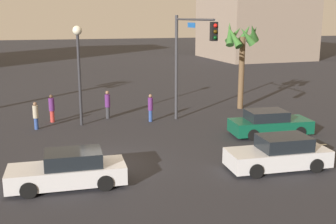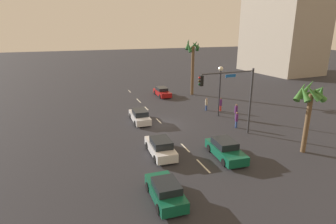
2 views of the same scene
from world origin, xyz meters
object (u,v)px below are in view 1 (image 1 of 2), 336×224
Objects in this scene: streetlamp at (78,56)px; building_3 at (255,12)px; car_0 at (69,170)px; car_4 at (269,124)px; pedestrian_2 at (108,104)px; traffic_signal at (187,52)px; pedestrian_0 at (52,108)px; car_1 at (279,154)px; pedestrian_3 at (36,115)px; pedestrian_1 at (150,107)px; palm_tree_1 at (241,42)px.

building_3 reaches higher than streetlamp.
streetlamp reaches higher than car_0.
pedestrian_2 is (-8.42, 6.39, 0.32)m from car_4.
pedestrian_0 is at bearing 157.96° from traffic_signal.
car_1 is 14.48m from pedestrian_3.
car_4 is 2.59× the size of pedestrian_1.
pedestrian_3 is at bearing -160.15° from pedestrian_2.
pedestrian_3 is (-7.06, -0.06, -0.07)m from pedestrian_1.
car_4 is 13.77m from pedestrian_3.
traffic_signal reaches higher than pedestrian_3.
pedestrian_2 is at bearing -176.50° from palm_tree_1.
pedestrian_1 is at bearing 140.57° from car_4.
car_0 is at bearing -86.63° from pedestrian_0.
car_0 is 2.59× the size of pedestrian_0.
car_1 is at bearing -118.50° from building_3.
car_1 is 2.56× the size of pedestrian_1.
pedestrian_1 is 0.28× the size of palm_tree_1.
car_0 is 2.78× the size of pedestrian_3.
building_3 is (29.79, 36.39, 3.07)m from streetlamp.
streetlamp is (-6.27, 1.98, -0.31)m from traffic_signal.
pedestrian_1 is at bearing -3.17° from streetlamp.
traffic_signal reaches higher than car_4.
streetlamp is 47.13m from building_3.
streetlamp is at bearing 6.41° from pedestrian_3.
traffic_signal is 4.46m from pedestrian_1.
car_4 is at bearing 22.13° from car_0.
pedestrian_2 is at bearing 118.40° from car_1.
streetlamp is at bearing -35.92° from pedestrian_0.
palm_tree_1 is (7.20, 2.16, 3.87)m from pedestrian_1.
building_3 is (21.80, 46.48, 6.68)m from car_1.
pedestrian_2 is (3.57, 0.05, 0.05)m from pedestrian_0.
pedestrian_1 is (5.48, 9.43, 0.29)m from car_0.
palm_tree_1 is (5.29, 3.90, 0.24)m from traffic_signal.
car_0 is 11.37m from traffic_signal.
car_4 is at bearing -37.93° from traffic_signal.
pedestrian_0 is at bearing 59.42° from pedestrian_3.
traffic_signal is 3.76× the size of pedestrian_0.
building_3 is (25.42, 36.63, 6.40)m from pedestrian_1.
traffic_signal is at bearing -22.04° from pedestrian_0.
traffic_signal is at bearing 142.07° from car_4.
pedestrian_3 is at bearing 159.78° from car_4.
building_3 is at bearing 64.74° from car_4.
building_3 is (19.56, 41.45, 6.69)m from car_4.
car_1 is 0.68× the size of traffic_signal.
pedestrian_3 is (-4.50, -1.63, -0.11)m from pedestrian_2.
pedestrian_1 reaches higher than pedestrian_0.
streetlamp is at bearing -143.85° from pedestrian_2.
pedestrian_0 is 6.31m from pedestrian_1.
streetlamp is 3.41× the size of pedestrian_0.
pedestrian_2 is 10.50m from palm_tree_1.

